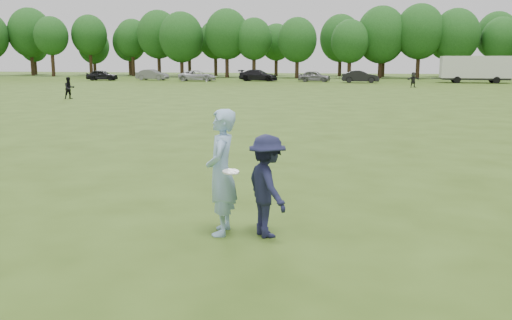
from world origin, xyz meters
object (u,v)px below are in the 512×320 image
(thrower, at_px, (221,172))
(car_f, at_px, (360,77))
(car_c, at_px, (198,76))
(defender, at_px, (267,186))
(cargo_trailer, at_px, (476,68))
(player_far_a, at_px, (69,88))
(car_a, at_px, (102,75))
(car_d, at_px, (258,75))
(car_b, at_px, (152,75))
(car_e, at_px, (314,76))
(player_far_d, at_px, (413,80))

(thrower, bearing_deg, car_f, 171.11)
(car_c, xyz_separation_m, car_f, (20.76, -1.01, 0.05))
(defender, distance_m, cargo_trailer, 62.65)
(player_far_a, distance_m, car_f, 37.06)
(thrower, distance_m, player_far_a, 33.49)
(car_c, distance_m, cargo_trailer, 34.31)
(thrower, height_order, car_a, thrower)
(car_a, height_order, car_d, car_d)
(car_a, distance_m, car_b, 6.61)
(player_far_a, bearing_deg, car_d, 27.39)
(car_d, height_order, car_e, car_d)
(player_far_d, bearing_deg, car_f, 101.55)
(defender, xyz_separation_m, player_far_d, (6.26, 49.02, -0.08))
(car_f, bearing_deg, defender, 175.76)
(car_d, bearing_deg, cargo_trailer, -85.47)
(defender, bearing_deg, car_f, -35.43)
(player_far_a, height_order, cargo_trailer, cargo_trailer)
(thrower, bearing_deg, cargo_trailer, 158.77)
(defender, xyz_separation_m, cargo_trailer, (14.36, 60.98, 0.92))
(car_c, xyz_separation_m, cargo_trailer, (34.26, 1.46, 1.09))
(player_far_a, height_order, player_far_d, player_far_a)
(car_e, bearing_deg, player_far_a, 159.55)
(car_f, bearing_deg, car_a, 85.83)
(defender, relative_size, car_d, 0.34)
(car_a, height_order, cargo_trailer, cargo_trailer)
(car_d, bearing_deg, defender, -163.58)
(car_c, bearing_deg, player_far_a, 174.72)
(car_b, relative_size, cargo_trailer, 0.48)
(car_c, relative_size, cargo_trailer, 0.54)
(car_d, bearing_deg, car_c, 107.90)
(car_c, bearing_deg, car_f, -98.52)
(car_a, bearing_deg, player_far_a, -163.86)
(player_far_d, relative_size, car_c, 0.32)
(player_far_a, distance_m, car_a, 34.06)
(car_d, distance_m, cargo_trailer, 26.61)
(player_far_d, xyz_separation_m, car_e, (-11.10, 11.38, -0.09))
(defender, bearing_deg, car_c, -16.10)
(player_far_a, xyz_separation_m, car_e, (14.81, 32.76, -0.10))
(car_e, relative_size, car_f, 0.91)
(car_b, xyz_separation_m, cargo_trailer, (41.15, -0.12, 1.06))
(player_far_d, height_order, cargo_trailer, cargo_trailer)
(car_b, bearing_deg, car_c, -98.88)
(car_d, bearing_deg, car_b, 95.75)
(player_far_a, bearing_deg, cargo_trailer, -5.72)
(thrower, height_order, car_b, thrower)
(player_far_d, xyz_separation_m, car_b, (-33.05, 12.08, -0.06))
(car_b, relative_size, car_d, 0.86)
(car_c, distance_m, car_f, 20.78)
(player_far_a, bearing_deg, defender, -104.74)
(defender, bearing_deg, player_far_d, -41.87)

